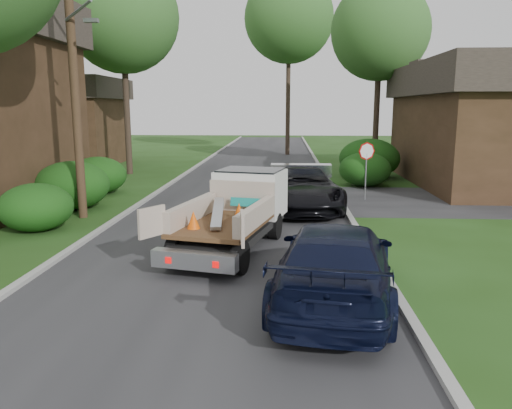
{
  "coord_description": "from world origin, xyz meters",
  "views": [
    {
      "loc": [
        1.73,
        -12.22,
        3.89
      ],
      "look_at": [
        0.95,
        1.61,
        1.2
      ],
      "focal_mm": 35.0,
      "sensor_mm": 36.0,
      "label": 1
    }
  ],
  "objects_px": {
    "house_left_far": "(65,120)",
    "house_right": "(507,123)",
    "navy_suv": "(335,263)",
    "tree_center_far": "(289,18)",
    "flatbed_truck": "(240,206)",
    "tree_left_far": "(122,16)",
    "stop_sign": "(366,159)",
    "utility_pole": "(74,70)",
    "black_pickup": "(301,188)",
    "tree_right_far": "(380,31)"
  },
  "relations": [
    {
      "from": "house_right",
      "to": "navy_suv",
      "type": "xyz_separation_m",
      "value": [
        -10.22,
        -16.5,
        -2.35
      ]
    },
    {
      "from": "tree_center_far",
      "to": "flatbed_truck",
      "type": "height_order",
      "value": "tree_center_far"
    },
    {
      "from": "utility_pole",
      "to": "house_right",
      "type": "distance_m",
      "value": 20.66
    },
    {
      "from": "house_left_far",
      "to": "flatbed_truck",
      "type": "distance_m",
      "value": 24.62
    },
    {
      "from": "stop_sign",
      "to": "tree_left_far",
      "type": "height_order",
      "value": "tree_left_far"
    },
    {
      "from": "navy_suv",
      "to": "tree_center_far",
      "type": "bearing_deg",
      "value": -80.14
    },
    {
      "from": "flatbed_truck",
      "to": "navy_suv",
      "type": "height_order",
      "value": "flatbed_truck"
    },
    {
      "from": "utility_pole",
      "to": "tree_left_far",
      "type": "bearing_deg",
      "value": 99.54
    },
    {
      "from": "utility_pole",
      "to": "house_right",
      "type": "xyz_separation_m",
      "value": [
        18.48,
        9.02,
        -2.01
      ]
    },
    {
      "from": "tree_right_far",
      "to": "black_pickup",
      "type": "distance_m",
      "value": 15.9
    },
    {
      "from": "flatbed_truck",
      "to": "house_right",
      "type": "bearing_deg",
      "value": 57.4
    },
    {
      "from": "house_right",
      "to": "black_pickup",
      "type": "height_order",
      "value": "house_right"
    },
    {
      "from": "utility_pole",
      "to": "flatbed_truck",
      "type": "relative_size",
      "value": 1.73
    },
    {
      "from": "house_left_far",
      "to": "flatbed_truck",
      "type": "xyz_separation_m",
      "value": [
        13.99,
        -20.17,
        -1.93
      ]
    },
    {
      "from": "black_pickup",
      "to": "tree_left_far",
      "type": "bearing_deg",
      "value": 130.19
    },
    {
      "from": "stop_sign",
      "to": "house_right",
      "type": "bearing_deg",
      "value": 32.66
    },
    {
      "from": "tree_left_far",
      "to": "tree_right_far",
      "type": "distance_m",
      "value": 15.31
    },
    {
      "from": "house_left_far",
      "to": "flatbed_truck",
      "type": "bearing_deg",
      "value": -55.26
    },
    {
      "from": "stop_sign",
      "to": "tree_right_far",
      "type": "xyz_separation_m",
      "value": [
        2.3,
        11.0,
        6.7
      ]
    },
    {
      "from": "house_left_far",
      "to": "tree_left_far",
      "type": "distance_m",
      "value": 9.81
    },
    {
      "from": "utility_pole",
      "to": "navy_suv",
      "type": "xyz_separation_m",
      "value": [
        8.26,
        -7.48,
        -4.36
      ]
    },
    {
      "from": "utility_pole",
      "to": "tree_right_far",
      "type": "bearing_deg",
      "value": 49.16
    },
    {
      "from": "house_left_far",
      "to": "house_right",
      "type": "bearing_deg",
      "value": -16.8
    },
    {
      "from": "house_right",
      "to": "tree_left_far",
      "type": "bearing_deg",
      "value": 171.67
    },
    {
      "from": "black_pickup",
      "to": "house_right",
      "type": "bearing_deg",
      "value": 28.8
    },
    {
      "from": "house_right",
      "to": "navy_suv",
      "type": "distance_m",
      "value": 19.55
    },
    {
      "from": "stop_sign",
      "to": "utility_pole",
      "type": "relative_size",
      "value": 0.25
    },
    {
      "from": "stop_sign",
      "to": "flatbed_truck",
      "type": "relative_size",
      "value": 0.43
    },
    {
      "from": "navy_suv",
      "to": "house_left_far",
      "type": "bearing_deg",
      "value": -47.91
    },
    {
      "from": "black_pickup",
      "to": "utility_pole",
      "type": "bearing_deg",
      "value": -170.08
    },
    {
      "from": "navy_suv",
      "to": "utility_pole",
      "type": "bearing_deg",
      "value": -33.67
    },
    {
      "from": "stop_sign",
      "to": "house_left_far",
      "type": "height_order",
      "value": "house_left_far"
    },
    {
      "from": "tree_left_far",
      "to": "tree_right_far",
      "type": "bearing_deg",
      "value": 11.31
    },
    {
      "from": "tree_left_far",
      "to": "stop_sign",
      "type": "bearing_deg",
      "value": -32.21
    },
    {
      "from": "tree_center_far",
      "to": "flatbed_truck",
      "type": "bearing_deg",
      "value": -93.07
    },
    {
      "from": "tree_center_far",
      "to": "flatbed_truck",
      "type": "relative_size",
      "value": 2.52
    },
    {
      "from": "house_right",
      "to": "flatbed_truck",
      "type": "distance_m",
      "value": 17.57
    },
    {
      "from": "house_left_far",
      "to": "house_right",
      "type": "xyz_separation_m",
      "value": [
        26.5,
        -8.0,
        0.11
      ]
    },
    {
      "from": "stop_sign",
      "to": "utility_pole",
      "type": "height_order",
      "value": "utility_pole"
    },
    {
      "from": "flatbed_truck",
      "to": "navy_suv",
      "type": "relative_size",
      "value": 1.04
    },
    {
      "from": "tree_right_far",
      "to": "stop_sign",
      "type": "bearing_deg",
      "value": -101.81
    },
    {
      "from": "tree_center_far",
      "to": "house_right",
      "type": "bearing_deg",
      "value": -55.49
    },
    {
      "from": "tree_center_far",
      "to": "stop_sign",
      "type": "bearing_deg",
      "value": -81.34
    },
    {
      "from": "house_left_far",
      "to": "black_pickup",
      "type": "bearing_deg",
      "value": -43.3
    },
    {
      "from": "black_pickup",
      "to": "navy_suv",
      "type": "distance_m",
      "value": 9.53
    },
    {
      "from": "flatbed_truck",
      "to": "tree_left_far",
      "type": "bearing_deg",
      "value": 130.96
    },
    {
      "from": "stop_sign",
      "to": "navy_suv",
      "type": "xyz_separation_m",
      "value": [
        -2.42,
        -11.5,
        -0.97
      ]
    },
    {
      "from": "stop_sign",
      "to": "house_right",
      "type": "relative_size",
      "value": 0.19
    },
    {
      "from": "tree_center_far",
      "to": "black_pickup",
      "type": "height_order",
      "value": "tree_center_far"
    },
    {
      "from": "utility_pole",
      "to": "house_right",
      "type": "bearing_deg",
      "value": 26.01
    }
  ]
}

